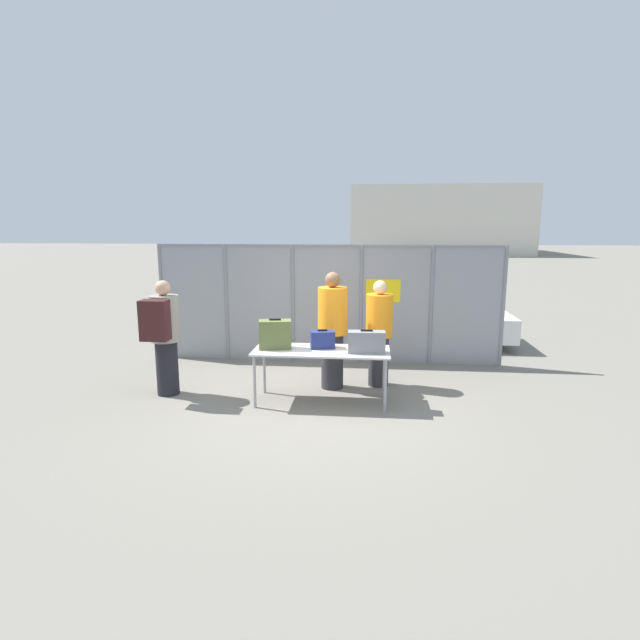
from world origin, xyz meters
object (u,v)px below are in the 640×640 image
suitcase_olive (275,334)px  security_worker_far (379,332)px  traveler_hooded (164,333)px  security_worker_near (332,329)px  suitcase_navy (323,339)px  utility_trailer (428,325)px  suitcase_grey (367,342)px  inspection_table (321,354)px

suitcase_olive → security_worker_far: (1.44, 0.83, -0.11)m
traveler_hooded → security_worker_far: bearing=-0.3°
traveler_hooded → security_worker_near: 2.43m
suitcase_navy → security_worker_far: security_worker_far is taller
suitcase_olive → security_worker_near: size_ratio=0.27×
utility_trailer → suitcase_grey: bearing=-108.1°
traveler_hooded → security_worker_near: size_ratio=0.95×
suitcase_grey → suitcase_olive: bearing=175.2°
suitcase_olive → traveler_hooded: bearing=178.4°
inspection_table → utility_trailer: (1.86, 3.72, -0.30)m
inspection_table → suitcase_olive: suitcase_olive is taller
suitcase_grey → utility_trailer: (1.24, 3.82, -0.50)m
suitcase_olive → suitcase_grey: size_ratio=0.94×
suitcase_navy → suitcase_grey: (0.61, -0.20, 0.03)m
inspection_table → suitcase_grey: 0.65m
suitcase_grey → security_worker_near: bearing=124.4°
inspection_table → traveler_hooded: bearing=178.5°
suitcase_navy → inspection_table: bearing=-92.6°
utility_trailer → suitcase_navy: bearing=-117.1°
suitcase_grey → traveler_hooded: bearing=177.0°
inspection_table → suitcase_navy: 0.21m
suitcase_grey → security_worker_near: 0.91m
suitcase_navy → traveler_hooded: traveler_hooded is taller
suitcase_grey → utility_trailer: bearing=71.9°
suitcase_navy → traveler_hooded: size_ratio=0.22×
suitcase_olive → suitcase_navy: (0.64, 0.10, -0.08)m
inspection_table → security_worker_near: (0.10, 0.65, 0.22)m
suitcase_olive → utility_trailer: size_ratio=0.11×
inspection_table → suitcase_olive: size_ratio=3.92×
suitcase_grey → inspection_table: bearing=171.3°
security_worker_near → utility_trailer: (1.76, 3.07, -0.51)m
traveler_hooded → utility_trailer: bearing=27.1°
security_worker_far → utility_trailer: security_worker_far is taller
security_worker_near → utility_trailer: bearing=-118.7°
suitcase_olive → suitcase_grey: suitcase_olive is taller
inspection_table → suitcase_navy: size_ratio=5.10×
suitcase_grey → security_worker_far: bearing=78.9°
inspection_table → suitcase_grey: size_ratio=3.71×
suitcase_navy → security_worker_near: security_worker_near is taller
suitcase_grey → security_worker_far: size_ratio=0.31×
security_worker_far → utility_trailer: size_ratio=0.39×
traveler_hooded → suitcase_olive: bearing=-16.2°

